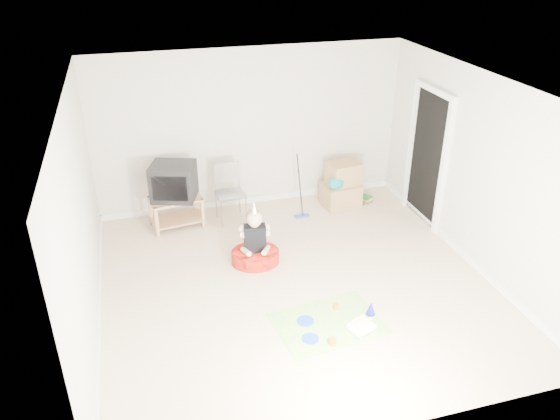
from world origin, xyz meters
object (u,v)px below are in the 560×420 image
object	(u,v)px
crt_tv	(174,181)
seated_woman	(255,249)
folding_chair	(230,194)
cardboard_boxes	(342,186)
tv_stand	(176,209)
birthday_cake	(361,327)

from	to	relation	value
crt_tv	seated_woman	bearing A→B (deg)	-36.77
folding_chair	cardboard_boxes	size ratio (longest dim) A/B	1.26
folding_chair	seated_woman	size ratio (longest dim) A/B	1.00
folding_chair	crt_tv	bearing A→B (deg)	176.56
crt_tv	cardboard_boxes	size ratio (longest dim) A/B	0.85
crt_tv	tv_stand	bearing A→B (deg)	18.95
tv_stand	cardboard_boxes	bearing A→B (deg)	-0.56
birthday_cake	cardboard_boxes	bearing A→B (deg)	72.76
crt_tv	birthday_cake	bearing A→B (deg)	-41.34
crt_tv	birthday_cake	size ratio (longest dim) A/B	1.95
tv_stand	seated_woman	distance (m)	1.65
tv_stand	crt_tv	world-z (taller)	crt_tv
folding_chair	cardboard_boxes	bearing A→B (deg)	0.74
seated_woman	birthday_cake	distance (m)	1.95
folding_chair	cardboard_boxes	distance (m)	1.89
tv_stand	crt_tv	distance (m)	0.48
tv_stand	folding_chair	world-z (taller)	folding_chair
tv_stand	seated_woman	size ratio (longest dim) A/B	0.88
tv_stand	cardboard_boxes	xyz separation A→B (m)	(2.74, -0.03, 0.08)
crt_tv	birthday_cake	distance (m)	3.66
folding_chair	seated_woman	world-z (taller)	seated_woman
tv_stand	crt_tv	bearing A→B (deg)	180.00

